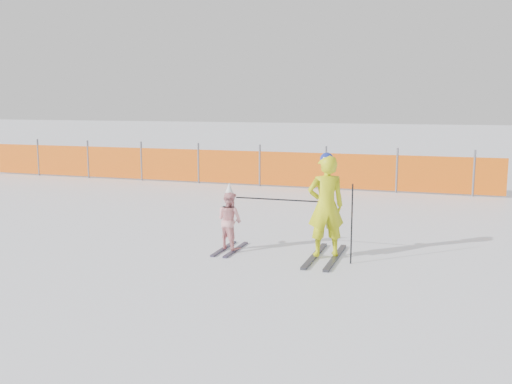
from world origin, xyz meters
TOP-DOWN VIEW (x-y plane):
  - ground at (0.00, 0.00)m, footprint 120.00×120.00m
  - adult at (1.22, 0.37)m, footprint 0.70×1.59m
  - child at (-0.42, 0.35)m, footprint 0.59×1.05m
  - ski_poles at (1.00, 0.27)m, footprint 1.98×0.22m
  - safety_fence at (-3.89, 7.64)m, footprint 16.86×0.06m

SIDE VIEW (x-z plane):
  - ground at x=0.00m, z-range 0.00..0.00m
  - child at x=-0.42m, z-range -0.05..1.11m
  - safety_fence at x=-3.89m, z-range -0.07..1.18m
  - ski_poles at x=1.00m, z-range 0.15..1.41m
  - adult at x=1.22m, z-range -0.01..1.70m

